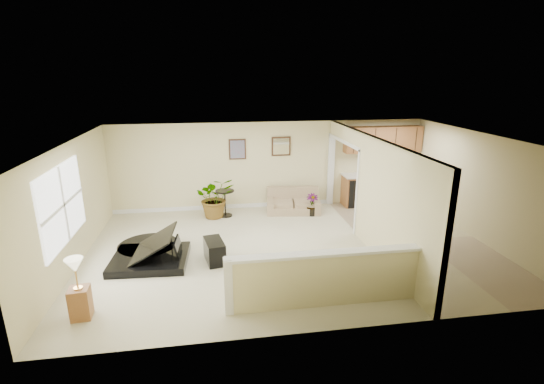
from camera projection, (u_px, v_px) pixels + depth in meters
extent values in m
plane|color=beige|center=(291.00, 248.00, 8.92)|extent=(9.00, 9.00, 0.00)
cube|color=beige|center=(271.00, 165.00, 11.39)|extent=(9.00, 0.04, 2.50)
cube|color=beige|center=(333.00, 257.00, 5.72)|extent=(9.00, 0.04, 2.50)
cube|color=beige|center=(72.00, 206.00, 7.89)|extent=(0.04, 6.00, 2.50)
cube|color=beige|center=(480.00, 187.00, 9.22)|extent=(0.04, 6.00, 2.50)
cube|color=white|center=(292.00, 139.00, 8.19)|extent=(9.00, 6.00, 0.04)
cube|color=tan|center=(420.00, 240.00, 9.38)|extent=(2.70, 6.00, 0.01)
cube|color=beige|center=(394.00, 210.00, 7.68)|extent=(0.12, 3.60, 2.50)
cube|color=beige|center=(346.00, 134.00, 10.19)|extent=(0.12, 2.35, 0.40)
cube|color=beige|center=(327.00, 280.00, 6.63)|extent=(3.30, 0.12, 0.95)
cube|color=silver|center=(328.00, 253.00, 6.48)|extent=(3.40, 0.22, 0.05)
cube|color=silver|center=(228.00, 286.00, 6.38)|extent=(0.14, 0.14, 1.00)
cube|color=white|center=(62.00, 205.00, 7.36)|extent=(0.05, 2.15, 1.45)
cube|color=#392214|center=(237.00, 149.00, 11.08)|extent=(0.48, 0.03, 0.58)
cube|color=#7B4E63|center=(237.00, 149.00, 11.06)|extent=(0.40, 0.01, 0.50)
cube|color=#392214|center=(281.00, 146.00, 11.25)|extent=(0.55, 0.03, 0.55)
cube|color=silver|center=(281.00, 146.00, 11.23)|extent=(0.46, 0.01, 0.46)
cube|color=#996232|center=(381.00, 190.00, 11.82)|extent=(2.30, 0.60, 0.90)
cube|color=beige|center=(382.00, 174.00, 11.69)|extent=(2.36, 0.65, 0.04)
cube|color=black|center=(355.00, 191.00, 11.71)|extent=(0.60, 0.60, 0.84)
cube|color=#996232|center=(383.00, 139.00, 11.50)|extent=(2.30, 0.35, 0.75)
cube|color=black|center=(147.00, 226.00, 8.02)|extent=(1.60, 1.40, 0.32)
cylinder|color=black|center=(144.00, 217.00, 8.55)|extent=(1.31, 1.31, 0.32)
cube|color=white|center=(193.00, 226.00, 8.17)|extent=(0.29, 1.07, 0.02)
cube|color=black|center=(141.00, 212.00, 8.03)|extent=(1.27, 1.28, 0.71)
cube|color=black|center=(214.00, 251.00, 8.25)|extent=(0.47, 0.75, 0.46)
cube|color=#96775F|center=(293.00, 205.00, 11.23)|extent=(1.59, 1.04, 0.42)
cube|color=#96775F|center=(291.00, 187.00, 11.41)|extent=(1.50, 0.40, 0.44)
cube|color=#96775F|center=(270.00, 196.00, 11.05)|extent=(0.29, 0.86, 0.16)
cube|color=#96775F|center=(316.00, 194.00, 11.25)|extent=(0.29, 0.86, 0.16)
cylinder|color=black|center=(226.00, 215.00, 10.94)|extent=(0.37, 0.37, 0.03)
cylinder|color=black|center=(225.00, 203.00, 10.84)|extent=(0.04, 0.04, 0.71)
cylinder|color=black|center=(225.00, 191.00, 10.73)|extent=(0.51, 0.51, 0.03)
cylinder|color=black|center=(216.00, 213.00, 10.84)|extent=(0.32, 0.32, 0.23)
imported|color=#1F5318|center=(215.00, 197.00, 10.71)|extent=(1.17, 1.06, 1.13)
cylinder|color=black|center=(312.00, 211.00, 11.00)|extent=(0.31, 0.31, 0.22)
imported|color=#1F5318|center=(312.00, 205.00, 10.94)|extent=(0.38, 0.38, 0.60)
cube|color=#996232|center=(80.00, 303.00, 6.34)|extent=(0.33, 0.33, 0.53)
cylinder|color=gold|center=(78.00, 288.00, 6.26)|extent=(0.14, 0.14, 0.02)
cylinder|color=gold|center=(76.00, 278.00, 6.20)|extent=(0.03, 0.03, 0.35)
cone|color=#FFF6D0|center=(74.00, 265.00, 6.14)|extent=(0.28, 0.28, 0.23)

